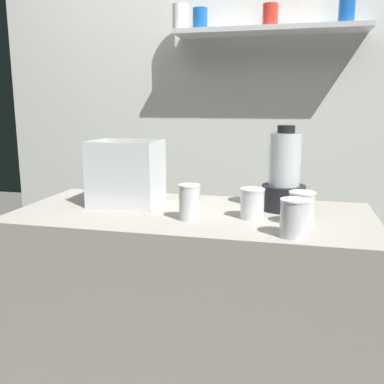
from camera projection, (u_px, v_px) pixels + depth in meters
The scene contains 8 objects.
counter at pixel (192, 317), 1.79m from camera, with size 1.40×0.64×0.90m, color #9E998E.
back_wall_unit at pixel (226, 114), 2.36m from camera, with size 2.60×0.24×2.50m.
carrot_display_bin at pixel (126, 185), 1.81m from camera, with size 0.28×0.22×0.27m.
blender_pitcher at pixel (284, 177), 1.71m from camera, with size 0.17×0.17×0.34m.
juice_cup_carrot_far_left at pixel (189, 204), 1.57m from camera, with size 0.08×0.08×0.13m.
juice_cup_carrot_left at pixel (252, 205), 1.59m from camera, with size 0.09×0.09×0.11m.
juice_cup_orange_middle at pixel (294, 219), 1.37m from camera, with size 0.09×0.09×0.12m.
juice_cup_orange_right at pixel (302, 211), 1.51m from camera, with size 0.09×0.09×0.12m.
Camera 1 is at (0.39, -1.60, 1.32)m, focal length 40.24 mm.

